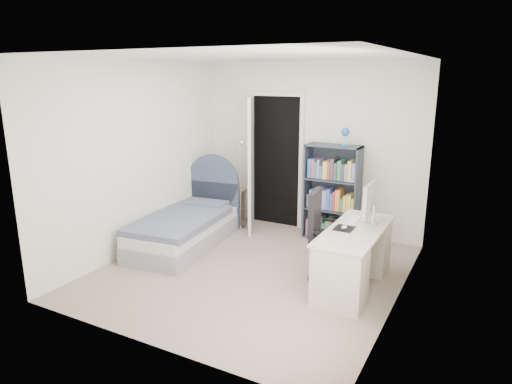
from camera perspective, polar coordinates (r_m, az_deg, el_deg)
The scene contains 8 objects.
room_shell at distance 5.24m, azimuth -0.52°, elevation 2.75°, with size 3.50×3.70×2.60m.
door at distance 6.93m, azimuth 0.49°, elevation 3.86°, with size 0.92×0.76×2.06m.
bed at distance 6.45m, azimuth -8.65°, elevation -4.27°, with size 1.07×1.94×1.14m.
nightstand at distance 7.42m, azimuth -3.37°, elevation -0.58°, with size 0.40×0.40×0.59m.
floor_lamp at distance 6.94m, azimuth -1.88°, elevation -0.14°, with size 0.20×0.20×1.38m.
bookcase at distance 6.57m, azimuth 9.52°, elevation -0.55°, with size 0.77×0.33×1.62m.
desk at distance 5.21m, azimuth 12.20°, elevation -7.71°, with size 0.56×1.41×1.15m.
office_chair at distance 5.30m, azimuth 8.61°, elevation -4.86°, with size 0.56×0.57×1.04m.
Camera 1 is at (2.46, -4.49, 2.32)m, focal length 32.00 mm.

